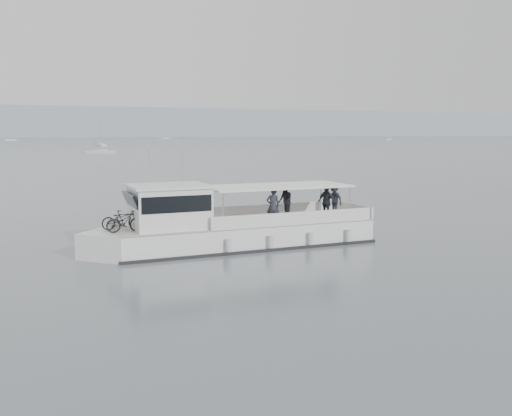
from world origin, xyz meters
name	(u,v)px	position (x,y,z in m)	size (l,w,h in m)	color
ground	(388,250)	(0.00, 0.00, 0.00)	(1400.00, 1400.00, 0.00)	slate
headland	(21,122)	(0.00, 560.00, 14.00)	(1400.00, 90.00, 28.00)	#939EA8
tour_boat	(221,228)	(-6.10, 3.19, 0.86)	(12.48, 3.29, 5.22)	white
moored_fleet	(39,145)	(-3.24, 198.09, 0.36)	(407.09, 342.42, 9.36)	white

